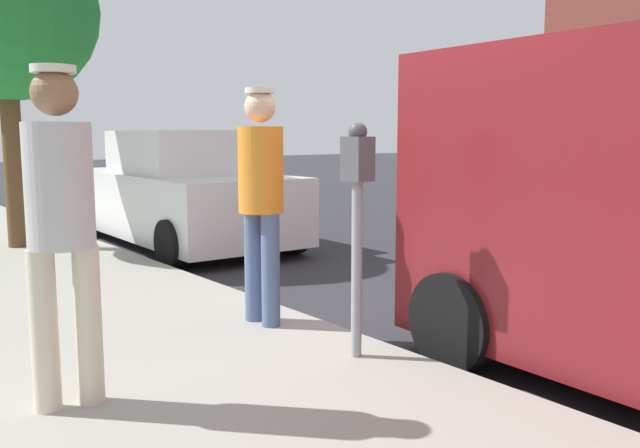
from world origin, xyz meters
TOP-DOWN VIEW (x-y plane):
  - ground_plane at (0.00, 0.00)m, footprint 80.00×80.00m
  - parking_meter_near at (1.35, 0.02)m, footprint 0.14×0.18m
  - pedestrian_in_orange at (1.41, -1.01)m, footprint 0.34×0.36m
  - pedestrian_in_gray at (3.09, -0.31)m, footprint 0.36×0.34m
  - parked_sedan_behind at (-0.17, -5.62)m, footprint 2.04×4.44m
  - street_tree at (2.00, -5.94)m, footprint 2.30×2.30m

SIDE VIEW (x-z plane):
  - ground_plane at x=0.00m, z-range 0.00..0.00m
  - parked_sedan_behind at x=-0.17m, z-range -0.08..1.57m
  - parking_meter_near at x=1.35m, z-range 0.42..1.94m
  - pedestrian_in_orange at x=1.41m, z-range 0.29..2.07m
  - pedestrian_in_gray at x=3.09m, z-range 0.29..2.08m
  - street_tree at x=2.00m, z-range 1.06..5.22m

